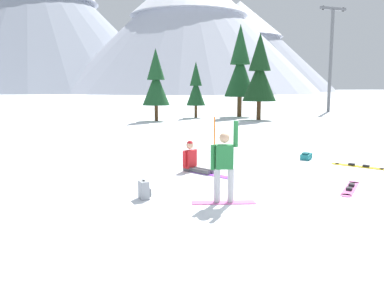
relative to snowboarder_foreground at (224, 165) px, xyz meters
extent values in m
plane|color=white|center=(1.04, 0.41, -0.90)|extent=(800.00, 800.00, 0.00)
cube|color=pink|center=(0.00, 0.00, -0.89)|extent=(1.49, 0.70, 0.02)
cylinder|color=#B7B7BC|center=(-0.15, 0.05, -0.48)|extent=(0.15, 0.15, 0.80)
cylinder|color=#B7B7BC|center=(0.15, -0.05, -0.48)|extent=(0.15, 0.15, 0.80)
cube|color=#237238|center=(0.00, 0.00, 0.20)|extent=(0.45, 0.35, 0.56)
cylinder|color=#237238|center=(-0.25, 0.08, 0.18)|extent=(0.11, 0.11, 0.58)
cylinder|color=#237238|center=(0.25, -0.08, 0.72)|extent=(0.11, 0.11, 0.60)
sphere|color=tan|center=(0.00, 0.00, 0.63)|extent=(0.24, 0.24, 0.24)
cube|color=black|center=(0.04, 0.13, 0.64)|extent=(0.17, 0.09, 0.08)
cube|color=#4C4C51|center=(0.45, 3.67, -0.85)|extent=(0.45, 0.41, 0.10)
cylinder|color=#4C4C51|center=(0.77, 3.28, -0.83)|extent=(0.49, 0.77, 0.14)
cylinder|color=#4C4C51|center=(0.59, 3.18, -0.83)|extent=(0.49, 0.77, 0.14)
cube|color=#993FD8|center=(0.86, 2.87, -0.89)|extent=(0.96, 1.50, 0.02)
cube|color=red|center=(0.45, 3.67, -0.52)|extent=(0.47, 0.40, 0.57)
cylinder|color=red|center=(0.68, 3.79, -0.49)|extent=(0.11, 0.11, 0.52)
cylinder|color=red|center=(0.22, 3.55, -0.49)|extent=(0.11, 0.11, 0.52)
sphere|color=tan|center=(0.45, 3.67, -0.07)|extent=(0.24, 0.24, 0.24)
sphere|color=red|center=(0.45, 3.67, -0.02)|extent=(0.20, 0.20, 0.20)
cube|color=pink|center=(3.70, 0.05, -0.89)|extent=(1.36, 1.24, 0.02)
cylinder|color=pink|center=(4.30, 0.57, -0.89)|extent=(0.38, 0.38, 0.02)
cylinder|color=pink|center=(3.11, -0.47, -0.89)|extent=(0.38, 0.38, 0.02)
cube|color=black|center=(3.88, 0.21, -0.84)|extent=(0.24, 0.24, 0.07)
cube|color=black|center=(3.53, -0.10, -0.84)|extent=(0.24, 0.24, 0.07)
cube|color=yellow|center=(6.08, 2.36, -0.89)|extent=(1.07, 1.46, 0.02)
cylinder|color=yellow|center=(6.51, 1.70, -0.89)|extent=(0.37, 0.37, 0.02)
cylinder|color=yellow|center=(5.66, 3.02, -0.89)|extent=(0.37, 0.37, 0.02)
cube|color=black|center=(6.21, 2.16, -0.84)|extent=(0.23, 0.24, 0.07)
cube|color=black|center=(5.96, 2.55, -0.84)|extent=(0.23, 0.24, 0.07)
cube|color=#1E7A7F|center=(5.21, 4.10, -0.78)|extent=(0.56, 0.52, 0.24)
cube|color=#165B5F|center=(5.15, 4.06, -0.66)|extent=(0.29, 0.30, 0.08)
cylinder|color=black|center=(5.41, 4.24, -0.76)|extent=(0.11, 0.10, 0.02)
cube|color=gray|center=(-1.68, 0.97, -0.68)|extent=(0.22, 0.33, 0.44)
cube|color=slate|center=(-1.55, 0.98, -0.75)|extent=(0.08, 0.23, 0.20)
cylinder|color=black|center=(-1.68, 0.97, -0.44)|extent=(0.03, 0.12, 0.02)
cylinder|color=orange|center=(2.93, 7.52, -0.19)|extent=(0.06, 0.06, 1.43)
cylinder|color=#472D19|center=(12.59, 20.99, -0.12)|extent=(0.36, 0.36, 1.57)
cone|color=#143819|center=(12.59, 20.99, 2.34)|extent=(2.79, 2.79, 3.34)
cone|color=#143819|center=(12.59, 20.99, 4.68)|extent=(1.81, 1.81, 3.06)
cylinder|color=#472D19|center=(8.52, 25.12, -0.35)|extent=(0.25, 0.25, 1.10)
cone|color=#194723|center=(8.52, 25.12, 1.36)|extent=(1.68, 1.68, 2.33)
cone|color=#194723|center=(8.52, 25.12, 3.00)|extent=(1.09, 1.09, 2.14)
cylinder|color=#472D19|center=(4.28, 22.80, -0.27)|extent=(0.29, 0.29, 1.28)
cone|color=#194723|center=(4.28, 22.80, 1.73)|extent=(2.19, 2.19, 2.71)
cone|color=#194723|center=(4.28, 22.80, 3.63)|extent=(1.42, 1.42, 2.49)
cylinder|color=#472D19|center=(12.73, 24.87, 0.02)|extent=(0.42, 0.42, 1.85)
cone|color=#194723|center=(12.73, 24.87, 2.92)|extent=(2.82, 2.82, 3.94)
cone|color=#194723|center=(12.73, 24.87, 5.67)|extent=(1.84, 1.84, 3.61)
cylinder|color=#595B60|center=(25.47, 28.34, 4.58)|extent=(0.36, 0.36, 10.96)
cube|color=#595B60|center=(25.47, 28.34, 10.21)|extent=(3.29, 0.24, 0.30)
cylinder|color=black|center=(24.16, 28.34, 10.21)|extent=(0.44, 0.10, 0.44)
cylinder|color=black|center=(26.79, 28.34, 10.21)|extent=(0.44, 0.10, 0.44)
cone|color=#8C93A3|center=(-12.15, 243.78, 41.41)|extent=(169.34, 169.34, 84.62)
cone|color=#B2B7C6|center=(63.68, 185.85, 30.68)|extent=(130.93, 130.93, 63.17)
cone|color=#9EA3B2|center=(121.67, 245.67, 29.82)|extent=(132.22, 132.22, 61.44)
cone|color=white|center=(121.67, 245.67, 48.25)|extent=(59.50, 59.50, 24.58)
camera|label=1|loc=(-3.69, -8.16, 1.77)|focal=36.93mm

